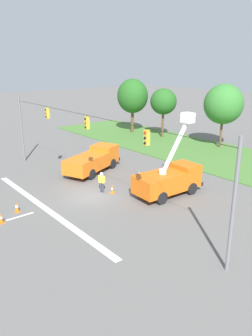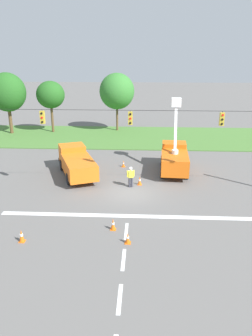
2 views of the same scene
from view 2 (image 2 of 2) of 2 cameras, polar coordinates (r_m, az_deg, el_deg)
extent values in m
plane|color=#605E5B|center=(26.21, 0.70, -4.36)|extent=(200.00, 200.00, 0.00)
cube|color=#477533|center=(43.26, 1.66, 5.42)|extent=(56.00, 12.00, 0.10)
cube|color=silver|center=(22.70, 0.31, -8.35)|extent=(17.60, 0.50, 0.01)
cube|color=silver|center=(20.96, 0.05, -10.91)|extent=(0.20, 2.00, 0.01)
cube|color=silver|center=(18.44, -0.44, -15.64)|extent=(0.20, 2.00, 0.01)
cube|color=silver|center=(16.09, -1.11, -21.81)|extent=(0.20, 2.00, 0.01)
cylinder|color=black|center=(24.29, 0.77, 10.02)|extent=(26.00, 0.03, 0.03)
cylinder|color=black|center=(25.41, -14.45, 9.72)|extent=(0.02, 0.02, 0.10)
cube|color=gold|center=(25.50, -14.35, 8.55)|extent=(0.32, 0.28, 0.96)
cylinder|color=black|center=(25.29, -14.51, 9.19)|extent=(0.16, 0.05, 0.16)
cylinder|color=red|center=(25.35, -14.45, 8.48)|extent=(0.16, 0.05, 0.16)
cylinder|color=black|center=(25.41, -14.39, 7.77)|extent=(0.16, 0.05, 0.16)
cylinder|color=black|center=(24.30, 0.76, 9.90)|extent=(0.02, 0.02, 0.10)
cube|color=gold|center=(24.39, 0.75, 8.67)|extent=(0.32, 0.28, 0.96)
cylinder|color=black|center=(24.18, 0.74, 9.35)|extent=(0.16, 0.05, 0.16)
cylinder|color=red|center=(24.23, 0.74, 8.60)|extent=(0.16, 0.05, 0.16)
cylinder|color=black|center=(24.30, 0.73, 7.86)|extent=(0.16, 0.05, 0.16)
cylinder|color=black|center=(24.95, 16.47, 9.37)|extent=(0.02, 0.02, 0.10)
cube|color=gold|center=(25.05, 16.35, 8.18)|extent=(0.32, 0.28, 0.96)
cylinder|color=red|center=(24.83, 16.50, 8.83)|extent=(0.16, 0.05, 0.16)
cylinder|color=black|center=(24.89, 16.43, 8.11)|extent=(0.16, 0.05, 0.16)
cylinder|color=black|center=(24.95, 16.36, 7.39)|extent=(0.16, 0.05, 0.16)
cylinder|color=brown|center=(47.53, -19.46, 7.71)|extent=(0.44, 0.44, 3.49)
ellipsoid|color=#235B1E|center=(46.97, -19.99, 12.30)|extent=(4.95, 4.36, 5.08)
cylinder|color=brown|center=(46.70, -12.70, 8.20)|extent=(0.33, 0.33, 3.57)
ellipsoid|color=#235B1E|center=(46.17, -13.02, 12.33)|extent=(3.80, 3.57, 3.64)
cylinder|color=brown|center=(46.55, -1.55, 8.59)|extent=(0.29, 0.29, 3.51)
ellipsoid|color=#33752D|center=(45.98, -1.59, 13.22)|extent=(4.76, 4.91, 4.90)
cube|color=orange|center=(29.77, 8.46, 0.96)|extent=(2.61, 4.12, 1.47)
cube|color=orange|center=(32.43, 8.33, 2.86)|extent=(2.38, 1.84, 1.84)
cube|color=#1E2838|center=(32.91, 8.33, 3.70)|extent=(2.02, 0.22, 0.83)
cube|color=black|center=(33.54, 8.23, 2.06)|extent=(2.38, 0.30, 0.30)
cylinder|color=black|center=(32.46, 6.34, 1.27)|extent=(0.34, 1.01, 1.00)
cylinder|color=black|center=(32.54, 10.18, 1.12)|extent=(0.34, 1.01, 1.00)
cylinder|color=black|center=(29.31, 6.29, -0.77)|extent=(0.34, 1.01, 1.00)
cylinder|color=black|center=(29.41, 10.55, -0.92)|extent=(0.34, 1.01, 1.00)
cylinder|color=silver|center=(29.76, 8.53, 2.80)|extent=(0.60, 0.60, 0.36)
cube|color=white|center=(30.52, 8.63, 6.74)|extent=(0.40, 2.72, 4.11)
cube|color=white|center=(31.35, 8.77, 11.24)|extent=(0.95, 0.85, 0.80)
cube|color=orange|center=(28.78, -8.16, 0.17)|extent=(3.95, 5.15, 1.33)
cube|color=orange|center=(31.78, -9.34, 2.41)|extent=(2.88, 2.69, 1.78)
cube|color=#1E2838|center=(32.35, -9.59, 3.28)|extent=(1.93, 0.86, 0.80)
cube|color=black|center=(33.00, -9.60, 1.70)|extent=(2.29, 1.05, 0.30)
cylinder|color=black|center=(31.66, -11.14, 0.53)|extent=(0.63, 1.03, 1.00)
cylinder|color=black|center=(32.00, -7.22, 0.96)|extent=(0.63, 1.03, 1.00)
cylinder|color=black|center=(28.09, -9.97, -1.88)|extent=(0.63, 1.03, 1.00)
cylinder|color=black|center=(28.47, -5.58, -1.37)|extent=(0.63, 1.03, 1.00)
cylinder|color=#383842|center=(27.16, 0.61, -2.50)|extent=(0.18, 0.18, 0.85)
cylinder|color=#383842|center=(27.21, 1.01, -2.46)|extent=(0.18, 0.18, 0.85)
cube|color=yellow|center=(26.92, 0.82, -1.05)|extent=(0.46, 0.36, 0.60)
cube|color=silver|center=(26.92, 0.82, -1.05)|extent=(0.42, 0.21, 0.62)
cylinder|color=yellow|center=(26.84, 0.27, -1.05)|extent=(0.11, 0.11, 0.55)
cylinder|color=yellow|center=(26.99, 1.37, -0.93)|extent=(0.11, 0.11, 0.55)
sphere|color=tan|center=(26.77, 0.82, -0.19)|extent=(0.22, 0.22, 0.22)
sphere|color=white|center=(26.75, 0.82, -0.07)|extent=(0.26, 0.26, 0.26)
cube|color=orange|center=(32.04, -0.45, 0.23)|extent=(0.36, 0.36, 0.03)
cone|color=orange|center=(31.94, -0.46, 0.78)|extent=(0.25, 0.25, 0.62)
cylinder|color=white|center=(31.93, -0.46, 0.84)|extent=(0.15, 0.15, 0.11)
cube|color=orange|center=(20.85, -17.63, -12.07)|extent=(0.36, 0.36, 0.03)
cone|color=orange|center=(20.66, -17.74, -11.14)|extent=(0.30, 0.30, 0.76)
cylinder|color=white|center=(20.64, -17.76, -11.05)|extent=(0.19, 0.19, 0.14)
cube|color=orange|center=(27.80, 2.38, -2.89)|extent=(0.36, 0.36, 0.03)
cone|color=orange|center=(27.66, 2.39, -2.18)|extent=(0.28, 0.28, 0.71)
cylinder|color=white|center=(27.65, 2.39, -2.11)|extent=(0.18, 0.18, 0.13)
cube|color=orange|center=(21.12, -2.26, -10.63)|extent=(0.36, 0.36, 0.03)
cone|color=orange|center=(20.93, -2.27, -9.72)|extent=(0.30, 0.30, 0.74)
cylinder|color=white|center=(20.91, -2.27, -9.63)|extent=(0.18, 0.18, 0.13)
cube|color=orange|center=(19.79, 0.30, -12.89)|extent=(0.36, 0.36, 0.03)
cone|color=orange|center=(19.60, 0.31, -12.05)|extent=(0.26, 0.26, 0.65)
cylinder|color=white|center=(19.59, 0.31, -11.97)|extent=(0.16, 0.16, 0.12)
camera|label=1|loc=(22.65, 66.56, 7.42)|focal=35.00mm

